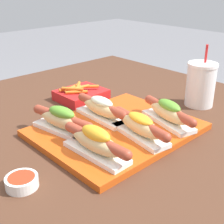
{
  "coord_description": "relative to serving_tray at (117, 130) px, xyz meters",
  "views": [
    {
      "loc": [
        -0.51,
        -0.7,
        1.15
      ],
      "look_at": [
        0.04,
        -0.1,
        0.79
      ],
      "focal_mm": 50.0,
      "sensor_mm": 36.0,
      "label": 1
    }
  ],
  "objects": [
    {
      "name": "hot_dog_1",
      "position": [
        0.0,
        -0.09,
        0.04
      ],
      "size": [
        0.09,
        0.22,
        0.06
      ],
      "color": "white",
      "rests_on": "serving_tray"
    },
    {
      "name": "drink_cup",
      "position": [
        0.35,
        -0.05,
        0.07
      ],
      "size": [
        0.1,
        0.1,
        0.21
      ],
      "color": "white",
      "rests_on": "patio_table"
    },
    {
      "name": "hot_dog_2",
      "position": [
        0.13,
        -0.08,
        0.04
      ],
      "size": [
        0.1,
        0.22,
        0.07
      ],
      "color": "white",
      "rests_on": "serving_tray"
    },
    {
      "name": "sauce_bowl",
      "position": [
        -0.32,
        -0.04,
        0.0
      ],
      "size": [
        0.07,
        0.07,
        0.02
      ],
      "color": "white",
      "rests_on": "patio_table"
    },
    {
      "name": "patio_table",
      "position": [
        -0.04,
        0.12,
        -0.38
      ],
      "size": [
        1.37,
        1.14,
        0.73
      ],
      "color": "#4C2D1E",
      "rests_on": "ground_plane"
    },
    {
      "name": "serving_tray",
      "position": [
        0.0,
        0.0,
        0.0
      ],
      "size": [
        0.44,
        0.35,
        0.02
      ],
      "color": "#CC4C14",
      "rests_on": "patio_table"
    },
    {
      "name": "hot_dog_0",
      "position": [
        -0.14,
        -0.07,
        0.04
      ],
      "size": [
        0.07,
        0.22,
        0.07
      ],
      "color": "white",
      "rests_on": "serving_tray"
    },
    {
      "name": "hot_dog_4",
      "position": [
        0.01,
        0.07,
        0.04
      ],
      "size": [
        0.07,
        0.22,
        0.07
      ],
      "color": "white",
      "rests_on": "serving_tray"
    },
    {
      "name": "fries_basket",
      "position": [
        0.09,
        0.28,
        0.01
      ],
      "size": [
        0.16,
        0.14,
        0.06
      ],
      "color": "red",
      "rests_on": "patio_table"
    },
    {
      "name": "hot_dog_3",
      "position": [
        -0.13,
        0.08,
        0.04
      ],
      "size": [
        0.09,
        0.22,
        0.07
      ],
      "color": "white",
      "rests_on": "serving_tray"
    }
  ]
}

